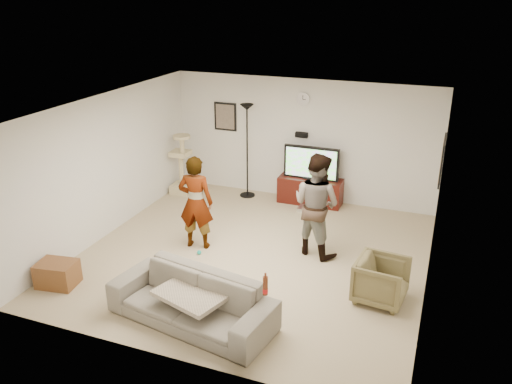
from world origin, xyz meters
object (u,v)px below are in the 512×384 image
(cat_tree, at_px, (181,164))
(armchair, at_px, (381,280))
(tv, at_px, (311,163))
(tv_stand, at_px, (310,191))
(person_right, at_px, (316,205))
(floor_lamp, at_px, (247,151))
(person_left, at_px, (196,202))
(beer_bottle, at_px, (265,286))
(side_table, at_px, (57,274))
(sofa, at_px, (192,300))

(cat_tree, height_order, armchair, cat_tree)
(tv, bearing_deg, armchair, -58.66)
(tv_stand, height_order, cat_tree, cat_tree)
(person_right, bearing_deg, armchair, 160.39)
(floor_lamp, bearing_deg, cat_tree, -165.71)
(tv, distance_m, person_left, 2.85)
(floor_lamp, xyz_separation_m, armchair, (3.24, -3.01, -0.67))
(armchair, bearing_deg, beer_bottle, 144.99)
(tv_stand, height_order, floor_lamp, floor_lamp)
(tv, xyz_separation_m, side_table, (-2.68, -4.41, -0.69))
(cat_tree, bearing_deg, side_table, -89.16)
(person_left, bearing_deg, sofa, 106.18)
(armchair, distance_m, side_table, 4.75)
(cat_tree, xyz_separation_m, person_left, (1.44, -2.10, 0.15))
(tv_stand, distance_m, armchair, 3.62)
(floor_lamp, distance_m, cat_tree, 1.46)
(tv, relative_size, cat_tree, 0.85)
(floor_lamp, relative_size, person_left, 1.22)
(person_right, height_order, beer_bottle, person_right)
(person_left, relative_size, beer_bottle, 6.49)
(side_table, bearing_deg, tv, 58.74)
(beer_bottle, bearing_deg, person_right, 90.40)
(beer_bottle, bearing_deg, cat_tree, 129.83)
(tv_stand, relative_size, floor_lamp, 0.66)
(tv_stand, xyz_separation_m, armchair, (1.88, -3.10, 0.05))
(floor_lamp, height_order, armchair, floor_lamp)
(person_left, bearing_deg, person_right, -174.43)
(cat_tree, height_order, side_table, cat_tree)
(tv, distance_m, beer_bottle, 4.55)
(cat_tree, distance_m, beer_bottle, 5.29)
(armchair, bearing_deg, floor_lamp, 53.25)
(tv, bearing_deg, person_left, -117.12)
(side_table, bearing_deg, sofa, -2.32)
(armchair, bearing_deg, side_table, 112.20)
(tv_stand, relative_size, beer_bottle, 5.19)
(person_left, bearing_deg, tv, -126.06)
(floor_lamp, relative_size, side_table, 3.52)
(person_right, relative_size, sofa, 0.77)
(person_right, relative_size, armchair, 2.47)
(tv_stand, relative_size, sofa, 0.58)
(cat_tree, bearing_deg, beer_bottle, -50.17)
(tv_stand, height_order, person_left, person_left)
(cat_tree, bearing_deg, tv_stand, 9.10)
(cat_tree, bearing_deg, person_right, -25.33)
(tv, distance_m, side_table, 5.20)
(floor_lamp, height_order, person_left, floor_lamp)
(person_left, distance_m, armchair, 3.27)
(person_right, height_order, sofa, person_right)
(tv, distance_m, armchair, 3.67)
(tv, distance_m, floor_lamp, 1.36)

